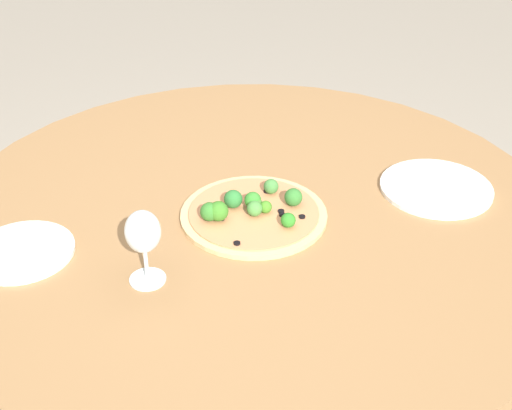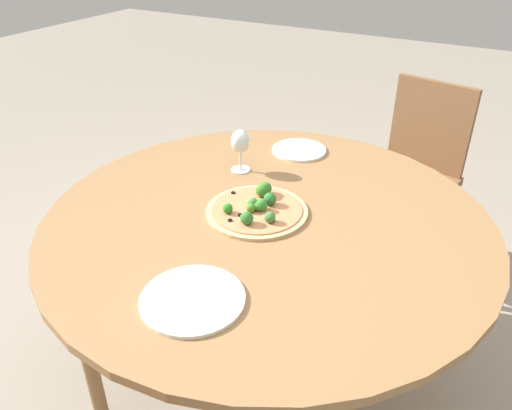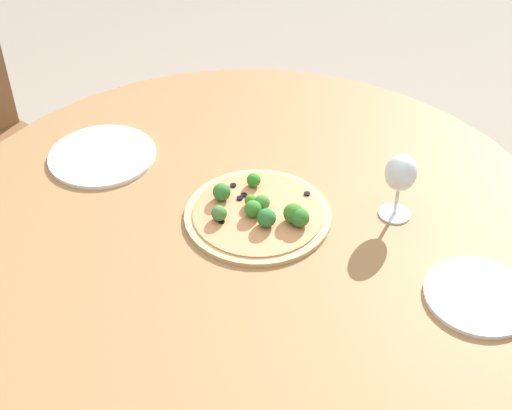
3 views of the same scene
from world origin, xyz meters
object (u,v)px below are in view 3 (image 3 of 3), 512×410
wine_glass (401,175)px  plate_near (102,156)px  plate_far (479,296)px  pizza (257,212)px

wine_glass → plate_near: 0.71m
plate_near → plate_far: (0.91, 0.14, 0.00)m
pizza → plate_near: pizza is taller
pizza → wine_glass: wine_glass is taller
pizza → plate_near: size_ratio=1.24×
pizza → plate_near: (-0.43, -0.06, -0.01)m
pizza → wine_glass: (0.23, 0.19, 0.09)m
plate_near → wine_glass: bearing=21.2°
pizza → plate_near: bearing=-171.8°
wine_glass → plate_near: bearing=-158.8°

